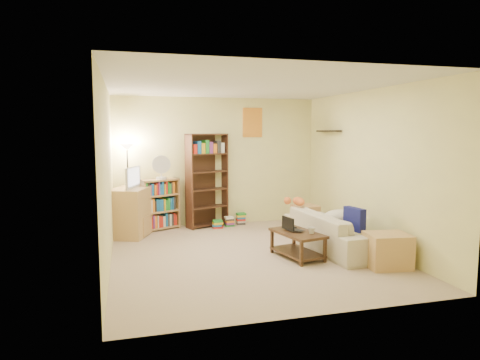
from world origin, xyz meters
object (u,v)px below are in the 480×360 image
at_px(tv_stand, 130,212).
at_px(end_cabinet, 387,250).
at_px(sofa, 333,231).
at_px(tall_bookshelf, 207,178).
at_px(floor_lamp, 127,162).
at_px(desk_fan, 161,167).
at_px(coffee_table, 297,241).
at_px(tabby_cat, 297,201).
at_px(mug, 312,230).
at_px(side_table, 305,218).
at_px(laptop, 295,229).
at_px(television, 129,178).
at_px(short_bookshelf, 159,204).

bearing_deg(tv_stand, end_cabinet, -17.41).
xyz_separation_m(sofa, tall_bookshelf, (-1.61, 2.09, 0.66)).
bearing_deg(floor_lamp, desk_fan, -5.93).
distance_m(sofa, coffee_table, 0.77).
distance_m(coffee_table, floor_lamp, 3.52).
bearing_deg(tabby_cat, tv_stand, 160.88).
distance_m(mug, floor_lamp, 3.68).
bearing_deg(tall_bookshelf, side_table, -46.31).
distance_m(laptop, tall_bookshelf, 2.50).
bearing_deg(laptop, tv_stand, 19.02).
bearing_deg(tabby_cat, desk_fan, 149.22).
relative_size(laptop, mug, 2.99).
bearing_deg(television, floor_lamp, 25.21).
bearing_deg(end_cabinet, coffee_table, 143.62).
height_order(mug, desk_fan, desk_fan).
height_order(tabby_cat, side_table, tabby_cat).
distance_m(floor_lamp, side_table, 3.45).
bearing_deg(sofa, floor_lamp, 51.63).
relative_size(sofa, tabby_cat, 4.45).
relative_size(sofa, television, 3.19).
distance_m(sofa, desk_fan, 3.33).
xyz_separation_m(sofa, mug, (-0.57, -0.44, 0.14)).
relative_size(television, end_cabinet, 1.15).
xyz_separation_m(desk_fan, floor_lamp, (-0.61, 0.06, 0.10)).
distance_m(tall_bookshelf, desk_fan, 0.91).
distance_m(mug, side_table, 1.85).
distance_m(sofa, tall_bookshelf, 2.72).
bearing_deg(tv_stand, short_bookshelf, 57.76).
distance_m(tv_stand, side_table, 3.19).
relative_size(side_table, end_cabinet, 0.86).
height_order(tv_stand, floor_lamp, floor_lamp).
bearing_deg(end_cabinet, laptop, 139.92).
distance_m(tabby_cat, mug, 1.23).
relative_size(mug, desk_fan, 0.31).
distance_m(coffee_table, short_bookshelf, 2.99).
bearing_deg(floor_lamp, coffee_table, -45.13).
xyz_separation_m(tv_stand, short_bookshelf, (0.53, 0.38, 0.05)).
height_order(laptop, mug, mug).
height_order(coffee_table, end_cabinet, end_cabinet).
bearing_deg(tabby_cat, sofa, -67.18).
relative_size(short_bookshelf, end_cabinet, 1.72).
height_order(tabby_cat, mug, tabby_cat).
xyz_separation_m(sofa, end_cabinet, (0.29, -1.03, -0.06)).
bearing_deg(end_cabinet, tv_stand, 140.94).
relative_size(television, tall_bookshelf, 0.35).
bearing_deg(coffee_table, desk_fan, 114.56).
height_order(laptop, television, television).
relative_size(laptop, end_cabinet, 0.75).
bearing_deg(tall_bookshelf, mug, -88.40).
xyz_separation_m(coffee_table, mug, (0.15, -0.15, 0.19)).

